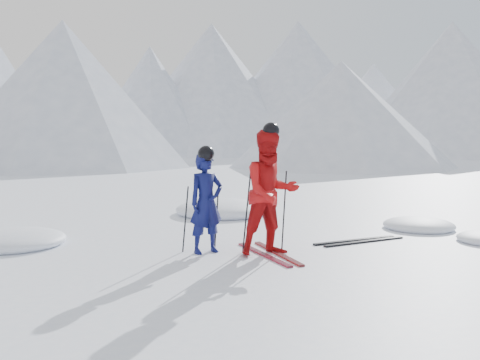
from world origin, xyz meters
name	(u,v)px	position (x,y,z in m)	size (l,w,h in m)	color
ground	(348,242)	(0.00, 0.00, 0.00)	(160.00, 160.00, 0.00)	white
mountain_range	(182,80)	(5.71, 35.31, 6.72)	(106.15, 62.94, 15.53)	#B2BCD1
skier_blue	(206,203)	(-2.52, 0.10, 0.79)	(0.58, 0.38, 1.58)	#0C114B
skier_red	(271,193)	(-1.63, -0.38, 0.97)	(0.94, 0.73, 1.94)	#B60E10
pole_blue_left	(185,219)	(-2.82, 0.25, 0.53)	(0.02, 0.02, 1.05)	black
pole_blue_right	(217,216)	(-2.27, 0.35, 0.53)	(0.02, 0.02, 1.05)	black
pole_red_left	(247,212)	(-1.93, -0.13, 0.65)	(0.02, 0.02, 1.29)	black
pole_red_right	(284,211)	(-1.33, -0.23, 0.65)	(0.02, 0.02, 1.29)	black
ski_worn_left	(263,254)	(-1.75, -0.38, 0.01)	(0.09, 1.70, 0.03)	black
ski_worn_right	(277,253)	(-1.51, -0.38, 0.01)	(0.09, 1.70, 0.03)	black
ski_loose_a	(355,240)	(0.18, 0.04, 0.01)	(0.09, 1.70, 0.03)	black
ski_loose_b	(365,242)	(0.28, -0.11, 0.01)	(0.09, 1.70, 0.03)	black
snow_lumps	(222,224)	(-1.44, 2.58, 0.00)	(9.15, 6.33, 0.48)	white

